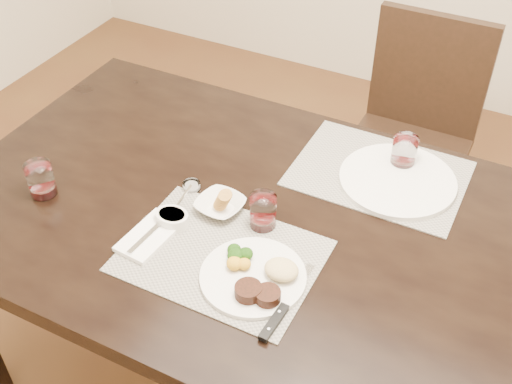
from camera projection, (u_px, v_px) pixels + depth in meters
The scene contains 14 objects.
dining_table at pixel (319, 261), 1.63m from camera, with size 2.00×1.00×0.75m.
chair_far at pixel (414, 127), 2.37m from camera, with size 0.42×0.42×0.90m.
placemat_near at pixel (221, 256), 1.53m from camera, with size 0.46×0.34×0.00m, color gray.
placemat_far at pixel (379, 174), 1.76m from camera, with size 0.46×0.34×0.00m, color gray.
dinner_plate at pixel (257, 277), 1.46m from camera, with size 0.25×0.25×0.04m.
napkin_fork at pixel (150, 235), 1.57m from camera, with size 0.11×0.17×0.02m.
steak_knife at pixel (280, 313), 1.39m from camera, with size 0.03×0.25×0.01m.
cracker_bowl at pixel (220, 205), 1.64m from camera, with size 0.13×0.13×0.05m.
sauce_ramekin at pixel (172, 218), 1.60m from camera, with size 0.09×0.13×0.07m.
wine_glass_near at pixel (263, 213), 1.58m from camera, with size 0.07×0.07×0.09m.
far_plate at pixel (397, 180), 1.73m from camera, with size 0.31×0.31×0.01m, color silver.
wine_glass_far at pixel (404, 154), 1.76m from camera, with size 0.07×0.07×0.09m.
wine_glass_side at pixel (41, 181), 1.68m from camera, with size 0.07×0.07×0.10m.
salt_cellar at pixel (192, 186), 1.71m from camera, with size 0.05×0.05×0.02m.
Camera 1 is at (0.37, -1.07, 1.86)m, focal length 45.00 mm.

